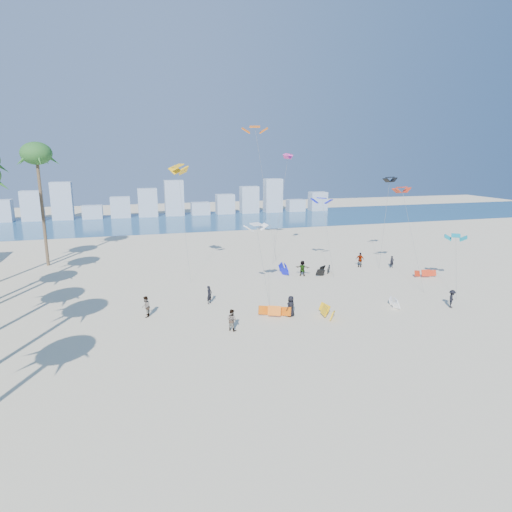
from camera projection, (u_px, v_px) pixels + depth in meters
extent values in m
plane|color=beige|center=(279.00, 378.00, 29.03)|extent=(220.00, 220.00, 0.00)
plane|color=navy|center=(173.00, 222.00, 96.52)|extent=(220.00, 220.00, 0.00)
imported|color=black|center=(209.00, 295.00, 43.32)|extent=(0.77, 0.77, 1.80)
imported|color=gray|center=(232.00, 320.00, 36.69)|extent=(1.12, 1.13, 1.84)
imported|color=black|center=(291.00, 306.00, 39.88)|extent=(1.12, 0.99, 1.92)
imported|color=gray|center=(360.00, 260.00, 57.42)|extent=(1.12, 1.13, 1.92)
imported|color=black|center=(452.00, 299.00, 42.17)|extent=(1.26, 1.25, 1.74)
imported|color=gray|center=(302.00, 268.00, 53.25)|extent=(1.79, 1.40, 1.90)
imported|color=black|center=(392.00, 262.00, 57.07)|extent=(0.60, 0.41, 1.57)
imported|color=gray|center=(146.00, 307.00, 39.72)|extent=(0.88, 1.05, 1.92)
cylinder|color=#595959|center=(263.00, 265.00, 43.09)|extent=(0.27, 3.91, 7.56)
cylinder|color=#595959|center=(328.00, 237.00, 53.42)|extent=(0.17, 3.96, 9.11)
cylinder|color=#595959|center=(412.00, 238.00, 48.40)|extent=(0.08, 5.52, 10.74)
cylinder|color=#595959|center=(184.00, 225.00, 50.23)|extent=(0.79, 2.35, 13.07)
cylinder|color=#595959|center=(280.00, 209.00, 59.05)|extent=(2.79, 2.11, 14.40)
cylinder|color=#595959|center=(456.00, 267.00, 46.24)|extent=(2.62, 4.06, 5.78)
cylinder|color=#595959|center=(266.00, 195.00, 60.12)|extent=(2.06, 3.60, 18.01)
cylinder|color=#595959|center=(385.00, 222.00, 57.34)|extent=(2.63, 2.96, 11.44)
cylinder|color=brown|center=(42.00, 211.00, 56.85)|extent=(0.40, 0.40, 14.48)
ellipsoid|color=#205D26|center=(36.00, 153.00, 55.23)|extent=(3.80, 3.80, 2.85)
cube|color=#9EADBF|center=(1.00, 211.00, 95.83)|extent=(4.40, 3.00, 4.80)
cube|color=#9EADBF|center=(32.00, 206.00, 97.28)|extent=(4.40, 3.00, 6.60)
cube|color=#9EADBF|center=(62.00, 201.00, 98.73)|extent=(4.40, 3.00, 8.40)
cube|color=#9EADBF|center=(93.00, 212.00, 100.98)|extent=(4.40, 3.00, 3.00)
cube|color=#9EADBF|center=(120.00, 207.00, 102.43)|extent=(4.40, 3.00, 4.80)
cube|color=#9EADBF|center=(148.00, 203.00, 103.88)|extent=(4.40, 3.00, 6.60)
cube|color=#9EADBF|center=(174.00, 198.00, 105.33)|extent=(4.40, 3.00, 8.40)
cube|color=#9EADBF|center=(200.00, 208.00, 107.58)|extent=(4.40, 3.00, 3.00)
cube|color=#9EADBF|center=(225.00, 204.00, 109.03)|extent=(4.40, 3.00, 4.80)
cube|color=#9EADBF|center=(249.00, 200.00, 110.48)|extent=(4.40, 3.00, 6.60)
cube|color=#9EADBF|center=(273.00, 195.00, 111.93)|extent=(4.40, 3.00, 8.40)
cube|color=#9EADBF|center=(296.00, 205.00, 114.18)|extent=(4.40, 3.00, 3.00)
cube|color=#9EADBF|center=(318.00, 201.00, 115.63)|extent=(4.40, 3.00, 4.80)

